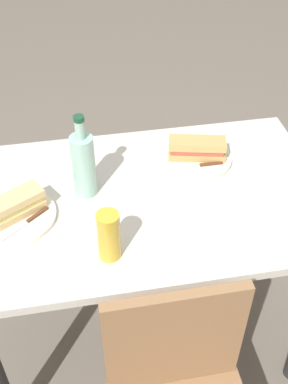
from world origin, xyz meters
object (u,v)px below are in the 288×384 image
Objects in this scene: baguette_sandwich_near at (197,149)px; baguette_sandwich_far at (13,206)px; knife_near at (200,165)px; knife_far at (27,222)px; dining_table at (144,224)px; plate_near at (196,158)px; plate_far at (16,216)px; olive_bowl at (287,184)px; water_bottle at (84,164)px; beer_glass at (109,236)px.

baguette_sandwich_near is 0.64m from baguette_sandwich_far.
knife_far is at bearing 16.24° from knife_near.
plate_near is (-0.21, -0.16, 0.13)m from dining_table.
plate_near is 1.00× the size of plate_far.
baguette_sandwich_far is at bearing 16.45° from plate_near.
baguette_sandwich_far is 2.18× the size of olive_bowl.
baguette_sandwich_near reaches higher than plate_near.
knife_near is at bearing 89.06° from plate_near.
baguette_sandwich_near reaches higher than dining_table.
water_bottle is 1.83× the size of beer_glass.
dining_table is 7.55× the size of beer_glass.
plate_far is (0.61, 0.18, -0.04)m from baguette_sandwich_near.
baguette_sandwich_far is at bearing -1.01° from olive_bowl.
plate_near is 0.42m from water_bottle.
baguette_sandwich_near is 0.51m from beer_glass.
baguette_sandwich_far is at bearing 3.70° from dining_table.
baguette_sandwich_near is at bearing -143.81° from dining_table.
baguette_sandwich_near is at bearing -90.94° from knife_near.
dining_table is at bearing -5.05° from olive_bowl.
olive_bowl reaches higher than knife_near.
plate_near is 1.57× the size of beer_glass.
beer_glass is 1.74× the size of olive_bowl.
baguette_sandwich_near is 0.41m from water_bottle.
knife_near is at bearing -163.76° from knife_far.
baguette_sandwich_far is 0.68× the size of water_bottle.
knife_far is (-0.04, 0.04, -0.03)m from baguette_sandwich_far.
plate_far is 2.72× the size of olive_bowl.
knife_near is 0.29m from olive_bowl.
plate_far is (0.61, 0.13, -0.01)m from knife_near.
knife_near reaches higher than plate_far.
dining_table is at bearing -176.30° from baguette_sandwich_far.
olive_bowl is at bearing 150.75° from knife_near.
beer_glass reaches higher than plate_near.
olive_bowl is at bearing 142.22° from baguette_sandwich_near.
knife_far is at bearing -34.35° from beer_glass.
plate_far is at bearing 20.50° from water_bottle.
baguette_sandwich_near is at bearing -165.93° from water_bottle.
olive_bowl is at bearing 171.33° from water_bottle.
knife_far is (0.58, 0.22, 0.01)m from plate_near.
dining_table is 0.33m from beer_glass.
plate_near is 0.64m from baguette_sandwich_far.
knife_near is 0.48m from beer_glass.
water_bottle reaches higher than baguette_sandwich_far.
plate_near is 0.04m from baguette_sandwich_near.
baguette_sandwich_far is at bearing 11.73° from knife_near.
baguette_sandwich_near reaches higher than olive_bowl.
dining_table is 6.58× the size of knife_near.
knife_far is at bearing 10.33° from dining_table.
plate_far is (0.40, 0.03, 0.13)m from dining_table.
baguette_sandwich_far is 0.25m from water_bottle.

